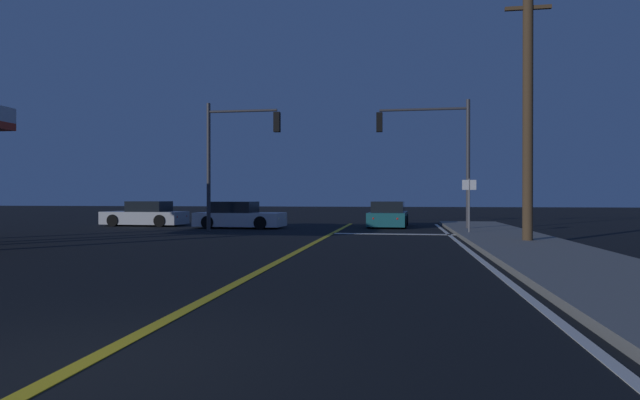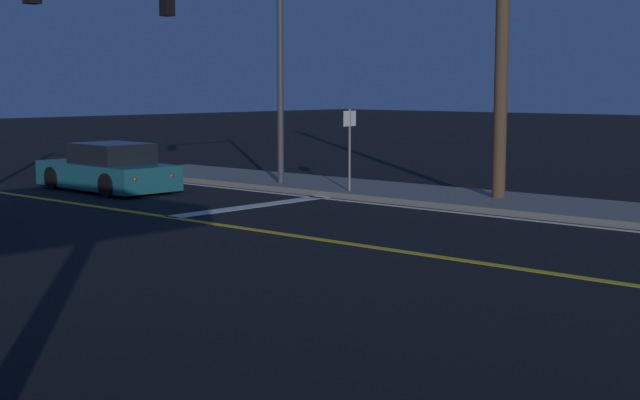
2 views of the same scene
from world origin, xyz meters
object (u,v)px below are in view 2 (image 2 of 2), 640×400
object	(u,v)px
traffic_signal_near_right	(242,44)
utility_pole_right	(503,9)
car_parked_curb_teal	(108,170)
street_sign_corner	(350,138)

from	to	relation	value
traffic_signal_near_right	utility_pole_right	size ratio (longest dim) A/B	0.66
car_parked_curb_teal	utility_pole_right	world-z (taller)	utility_pole_right
traffic_signal_near_right	utility_pole_right	bearing A→B (deg)	111.85
car_parked_curb_teal	traffic_signal_near_right	distance (m)	5.14
traffic_signal_near_right	street_sign_corner	size ratio (longest dim) A/B	2.61
traffic_signal_near_right	street_sign_corner	distance (m)	3.92
street_sign_corner	utility_pole_right	bearing A→B (deg)	-69.02
car_parked_curb_teal	street_sign_corner	xyz separation A→B (m)	(3.39, -5.92, 0.98)
car_parked_curb_teal	traffic_signal_near_right	bearing A→B (deg)	-52.44
car_parked_curb_teal	utility_pole_right	bearing A→B (deg)	-61.08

